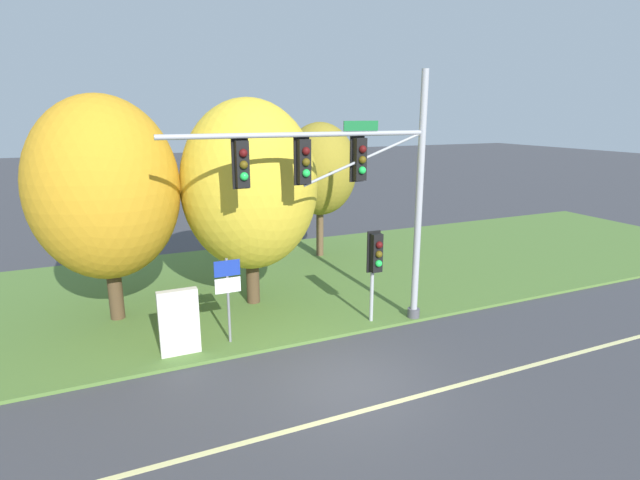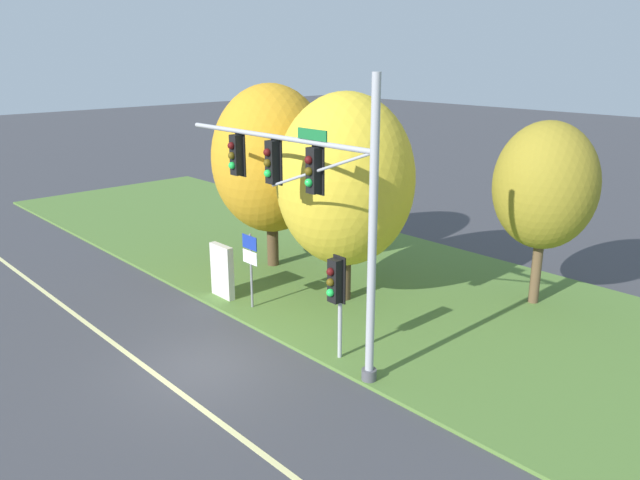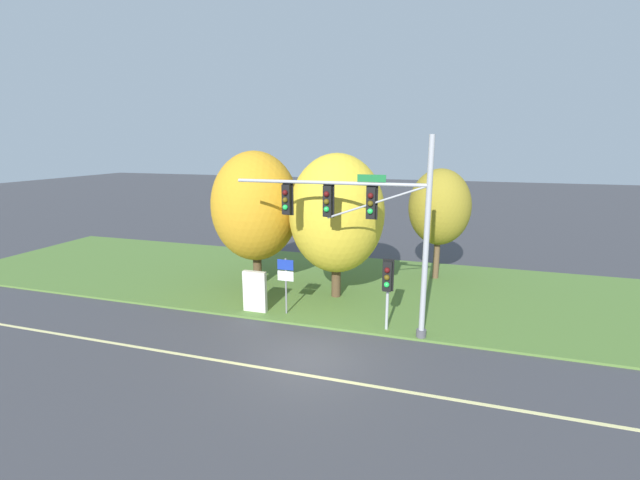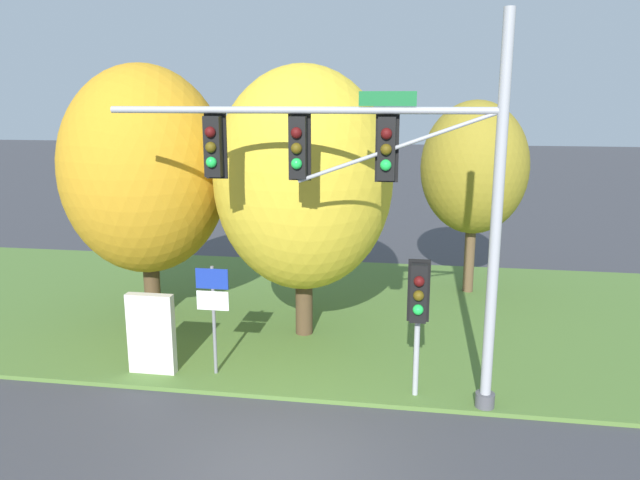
# 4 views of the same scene
# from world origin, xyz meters

# --- Properties ---
(ground_plane) EXTENTS (160.00, 160.00, 0.00)m
(ground_plane) POSITION_xyz_m (0.00, 0.00, 0.00)
(ground_plane) COLOR #3D3D42
(lane_stripe) EXTENTS (36.00, 0.16, 0.01)m
(lane_stripe) POSITION_xyz_m (0.00, -1.20, 0.00)
(lane_stripe) COLOR beige
(lane_stripe) RESTS_ON ground
(grass_verge) EXTENTS (48.00, 11.50, 0.10)m
(grass_verge) POSITION_xyz_m (0.00, 8.25, 0.05)
(grass_verge) COLOR #517533
(grass_verge) RESTS_ON ground
(traffic_signal_mast) EXTENTS (8.01, 0.49, 7.87)m
(traffic_signal_mast) POSITION_xyz_m (1.37, 2.73, 4.83)
(traffic_signal_mast) COLOR #9EA0A5
(traffic_signal_mast) RESTS_ON grass_verge
(pedestrian_signal_near_kerb) EXTENTS (0.46, 0.55, 3.03)m
(pedestrian_signal_near_kerb) POSITION_xyz_m (2.30, 2.89, 2.28)
(pedestrian_signal_near_kerb) COLOR #9EA0A5
(pedestrian_signal_near_kerb) RESTS_ON grass_verge
(route_sign_post) EXTENTS (0.76, 0.08, 2.58)m
(route_sign_post) POSITION_xyz_m (-2.30, 3.40, 1.81)
(route_sign_post) COLOR slate
(route_sign_post) RESTS_ON grass_verge
(tree_nearest_road) EXTENTS (4.58, 4.58, 7.19)m
(tree_nearest_road) POSITION_xyz_m (-5.26, 6.68, 4.41)
(tree_nearest_road) COLOR #4C3823
(tree_nearest_road) RESTS_ON grass_verge
(tree_left_of_mast) EXTENTS (4.62, 4.62, 7.11)m
(tree_left_of_mast) POSITION_xyz_m (-0.73, 6.24, 4.31)
(tree_left_of_mast) COLOR #4C3823
(tree_left_of_mast) RESTS_ON grass_verge
(tree_behind_signpost) EXTENTS (3.38, 3.38, 6.22)m
(tree_behind_signpost) POSITION_xyz_m (3.93, 10.83, 4.18)
(tree_behind_signpost) COLOR brown
(tree_behind_signpost) RESTS_ON grass_verge
(info_kiosk) EXTENTS (1.10, 0.24, 1.90)m
(info_kiosk) POSITION_xyz_m (-3.75, 3.23, 1.04)
(info_kiosk) COLOR beige
(info_kiosk) RESTS_ON grass_verge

